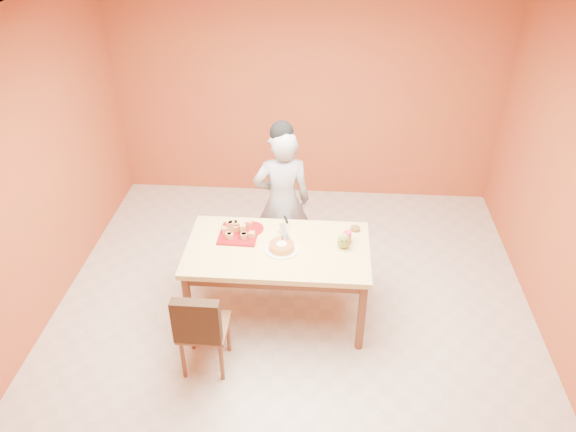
# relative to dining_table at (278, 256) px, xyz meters

# --- Properties ---
(floor) EXTENTS (5.00, 5.00, 0.00)m
(floor) POSITION_rel_dining_table_xyz_m (0.14, -0.21, -0.67)
(floor) COLOR beige
(floor) RESTS_ON ground
(ceiling) EXTENTS (5.00, 5.00, 0.00)m
(ceiling) POSITION_rel_dining_table_xyz_m (0.14, -0.21, 2.03)
(ceiling) COLOR silver
(ceiling) RESTS_ON wall_back
(wall_back) EXTENTS (4.50, 0.00, 4.50)m
(wall_back) POSITION_rel_dining_table_xyz_m (0.14, 2.29, 0.68)
(wall_back) COLOR #B03F28
(wall_back) RESTS_ON floor
(wall_left) EXTENTS (0.00, 5.00, 5.00)m
(wall_left) POSITION_rel_dining_table_xyz_m (-2.11, -0.21, 0.68)
(wall_left) COLOR #B03F28
(wall_left) RESTS_ON floor
(dining_table) EXTENTS (1.60, 0.90, 0.76)m
(dining_table) POSITION_rel_dining_table_xyz_m (0.00, 0.00, 0.00)
(dining_table) COLOR #E9CA7A
(dining_table) RESTS_ON floor
(dining_chair) EXTENTS (0.39, 0.46, 0.85)m
(dining_chair) POSITION_rel_dining_table_xyz_m (-0.54, -0.69, -0.22)
(dining_chair) COLOR brown
(dining_chair) RESTS_ON floor
(pastry_pile) EXTENTS (0.31, 0.31, 0.10)m
(pastry_pile) POSITION_rel_dining_table_xyz_m (-0.37, 0.16, 0.16)
(pastry_pile) COLOR tan
(pastry_pile) RESTS_ON pastry_platter
(person) EXTENTS (0.62, 0.47, 1.55)m
(person) POSITION_rel_dining_table_xyz_m (-0.02, 0.73, 0.11)
(person) COLOR gray
(person) RESTS_ON floor
(pastry_platter) EXTENTS (0.35, 0.35, 0.02)m
(pastry_platter) POSITION_rel_dining_table_xyz_m (-0.37, 0.16, 0.10)
(pastry_platter) COLOR maroon
(pastry_platter) RESTS_ON dining_table
(red_dinner_plate) EXTENTS (0.26, 0.26, 0.01)m
(red_dinner_plate) POSITION_rel_dining_table_xyz_m (-0.26, 0.26, 0.10)
(red_dinner_plate) COLOR maroon
(red_dinner_plate) RESTS_ON dining_table
(white_cake_plate) EXTENTS (0.37, 0.37, 0.01)m
(white_cake_plate) POSITION_rel_dining_table_xyz_m (0.04, -0.03, 0.10)
(white_cake_plate) COLOR silver
(white_cake_plate) RESTS_ON dining_table
(sponge_cake) EXTENTS (0.26, 0.26, 0.05)m
(sponge_cake) POSITION_rel_dining_table_xyz_m (0.04, -0.03, 0.13)
(sponge_cake) COLOR gold
(sponge_cake) RESTS_ON white_cake_plate
(cake_server) EXTENTS (0.12, 0.25, 0.01)m
(cake_server) POSITION_rel_dining_table_xyz_m (0.05, 0.15, 0.16)
(cake_server) COLOR silver
(cake_server) RESTS_ON sponge_cake
(egg_ornament) EXTENTS (0.14, 0.12, 0.14)m
(egg_ornament) POSITION_rel_dining_table_xyz_m (0.57, 0.03, 0.17)
(egg_ornament) COLOR olive
(egg_ornament) RESTS_ON dining_table
(magenta_glass) EXTENTS (0.08, 0.08, 0.10)m
(magenta_glass) POSITION_rel_dining_table_xyz_m (0.60, 0.13, 0.15)
(magenta_glass) COLOR #D72053
(magenta_glass) RESTS_ON dining_table
(checker_tin) EXTENTS (0.10, 0.10, 0.03)m
(checker_tin) POSITION_rel_dining_table_xyz_m (0.68, 0.32, 0.11)
(checker_tin) COLOR #36220E
(checker_tin) RESTS_ON dining_table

